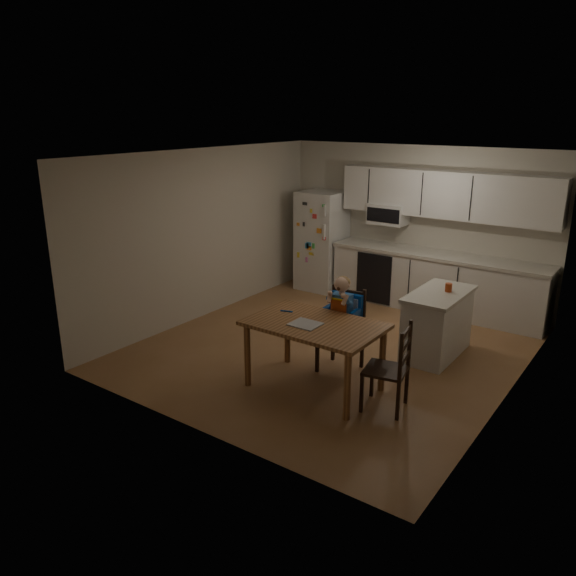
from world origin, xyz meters
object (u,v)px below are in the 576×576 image
Objects in this scene: chair_booster at (343,313)px; refrigerator at (322,241)px; kitchen_island at (437,324)px; dining_table at (315,332)px; red_cup at (449,287)px; chair_side at (395,363)px.

refrigerator is at bearing 123.58° from chair_booster.
kitchen_island is at bearing -29.82° from refrigerator.
refrigerator reaches higher than dining_table.
red_cup is 1.97m from dining_table.
dining_table is at bearing -58.76° from refrigerator.
chair_side is (0.17, -1.60, 0.11)m from kitchen_island.
kitchen_island is 1.86m from dining_table.
red_cup is at bearing 64.38° from dining_table.
chair_booster is (-0.00, 0.62, 0.03)m from dining_table.
dining_table is 1.54× the size of chair_side.
refrigerator reaches higher than chair_booster.
kitchen_island is 1.34m from chair_booster.
chair_booster is 1.24× the size of chair_side.
red_cup is at bearing 51.49° from kitchen_island.
chair_side is at bearing 4.15° from dining_table.
chair_side is at bearing -86.69° from red_cup.
kitchen_island is 0.97× the size of chair_booster.
dining_table is (-0.85, -1.76, -0.22)m from red_cup.
dining_table is at bearing -114.81° from kitchen_island.
kitchen_island is 10.72× the size of red_cup.
chair_booster is (-0.78, -1.05, 0.28)m from kitchen_island.
kitchen_island is 1.61m from chair_side.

